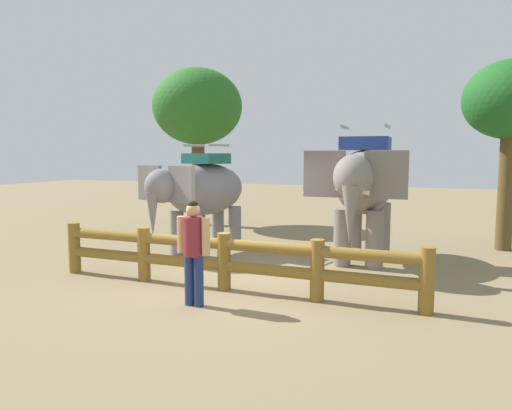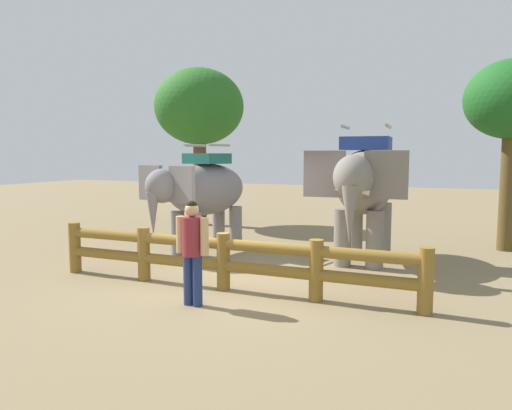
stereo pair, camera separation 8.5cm
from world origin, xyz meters
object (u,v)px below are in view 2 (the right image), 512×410
at_px(log_fence, 223,257).
at_px(tourist_woman_in_black, 192,245).
at_px(elephant_near_left, 201,192).
at_px(tree_back_center, 199,108).
at_px(elephant_center, 364,185).

distance_m(log_fence, tourist_woman_in_black, 1.08).
distance_m(elephant_near_left, tourist_woman_in_black, 4.33).
relative_size(elephant_near_left, tree_back_center, 0.60).
distance_m(log_fence, elephant_center, 4.03).
height_order(elephant_near_left, tree_back_center, tree_back_center).
bearing_deg(elephant_near_left, elephant_center, 6.11).
relative_size(tourist_woman_in_black, tree_back_center, 0.32).
bearing_deg(tree_back_center, elephant_center, -32.07).
xyz_separation_m(log_fence, elephant_near_left, (-1.94, 2.87, 0.93)).
height_order(elephant_near_left, tourist_woman_in_black, elephant_near_left).
distance_m(log_fence, elephant_near_left, 3.59).
bearing_deg(elephant_center, elephant_near_left, -173.89).
bearing_deg(log_fence, tourist_woman_in_black, -94.70).
height_order(log_fence, elephant_near_left, elephant_near_left).
relative_size(log_fence, tourist_woman_in_black, 4.16).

